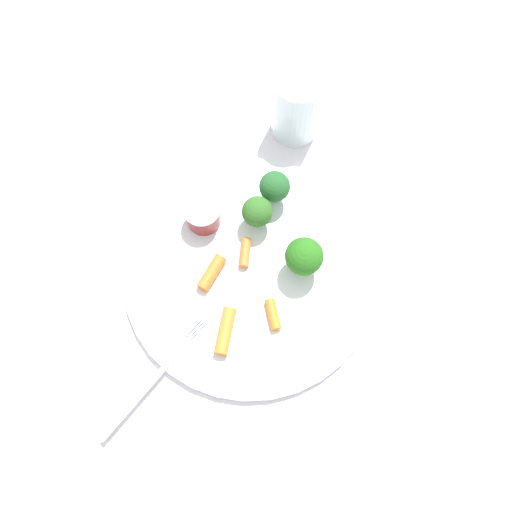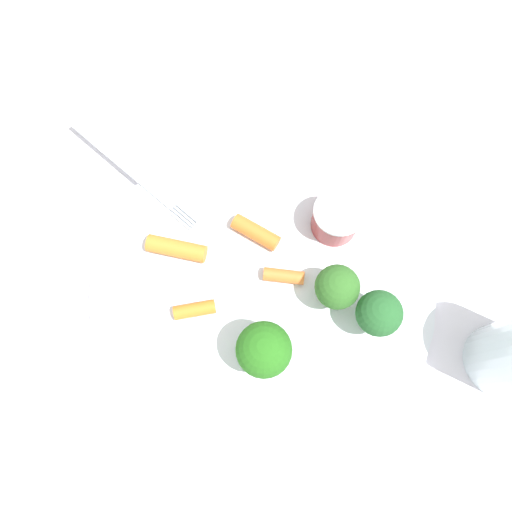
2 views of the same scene
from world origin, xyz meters
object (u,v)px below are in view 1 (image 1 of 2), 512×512
(sauce_cup, at_px, (203,215))
(carrot_stick_3, at_px, (225,331))
(carrot_stick_0, at_px, (212,273))
(carrot_stick_1, at_px, (273,314))
(drinking_glass, at_px, (297,106))
(fork, at_px, (157,376))
(plate, at_px, (251,270))
(broccoli_floret_1, at_px, (275,187))
(broccoli_floret_2, at_px, (257,212))
(carrot_stick_2, at_px, (245,253))
(broccoli_floret_0, at_px, (304,256))

(sauce_cup, height_order, carrot_stick_3, sauce_cup)
(carrot_stick_0, xyz_separation_m, carrot_stick_1, (0.09, -0.03, -0.00))
(drinking_glass, bearing_deg, fork, -101.94)
(plate, xyz_separation_m, carrot_stick_1, (0.04, -0.05, 0.01))
(fork, height_order, drinking_glass, drinking_glass)
(carrot_stick_0, distance_m, drinking_glass, 0.25)
(broccoli_floret_1, relative_size, drinking_glass, 0.54)
(plate, relative_size, carrot_stick_3, 5.78)
(carrot_stick_0, relative_size, carrot_stick_3, 0.84)
(plate, xyz_separation_m, carrot_stick_0, (-0.04, -0.02, 0.01))
(sauce_cup, bearing_deg, drinking_glass, 64.88)
(broccoli_floret_2, bearing_deg, broccoli_floret_1, 71.33)
(carrot_stick_0, xyz_separation_m, drinking_glass, (0.05, 0.24, 0.03))
(carrot_stick_2, relative_size, carrot_stick_3, 0.67)
(carrot_stick_1, bearing_deg, carrot_stick_0, 159.13)
(carrot_stick_2, distance_m, drinking_glass, 0.21)
(plate, bearing_deg, carrot_stick_0, -156.99)
(plate, height_order, carrot_stick_2, carrot_stick_2)
(broccoli_floret_0, distance_m, drinking_glass, 0.21)
(plate, distance_m, drinking_glass, 0.23)
(carrot_stick_1, height_order, carrot_stick_2, same)
(broccoli_floret_0, relative_size, carrot_stick_2, 1.64)
(carrot_stick_1, bearing_deg, fork, -138.04)
(carrot_stick_1, relative_size, fork, 0.23)
(sauce_cup, xyz_separation_m, carrot_stick_3, (0.07, -0.14, -0.01))
(broccoli_floret_0, xyz_separation_m, fork, (-0.13, -0.17, -0.04))
(plate, xyz_separation_m, broccoli_floret_0, (0.06, 0.02, 0.04))
(broccoli_floret_1, height_order, carrot_stick_0, broccoli_floret_1)
(broccoli_floret_2, relative_size, carrot_stick_1, 1.39)
(sauce_cup, height_order, carrot_stick_1, sauce_cup)
(sauce_cup, relative_size, carrot_stick_1, 1.25)
(carrot_stick_2, distance_m, carrot_stick_3, 0.10)
(sauce_cup, height_order, broccoli_floret_2, broccoli_floret_2)
(broccoli_floret_2, relative_size, carrot_stick_3, 0.93)
(carrot_stick_0, relative_size, drinking_glass, 0.47)
(broccoli_floret_1, bearing_deg, drinking_glass, 89.29)
(broccoli_floret_0, bearing_deg, broccoli_floret_1, 123.32)
(plate, height_order, broccoli_floret_1, broccoli_floret_1)
(carrot_stick_1, height_order, fork, carrot_stick_1)
(broccoli_floret_1, height_order, carrot_stick_1, broccoli_floret_1)
(broccoli_floret_1, distance_m, fork, 0.27)
(plate, xyz_separation_m, carrot_stick_3, (-0.01, -0.09, 0.01))
(carrot_stick_0, distance_m, carrot_stick_2, 0.05)
(sauce_cup, bearing_deg, broccoli_floret_2, 11.73)
(plate, relative_size, sauce_cup, 6.92)
(fork, xyz_separation_m, drinking_glass, (0.08, 0.38, 0.04))
(carrot_stick_0, xyz_separation_m, fork, (-0.03, -0.13, -0.01))
(carrot_stick_2, bearing_deg, carrot_stick_3, -88.79)
(broccoli_floret_2, height_order, carrot_stick_3, broccoli_floret_2)
(broccoli_floret_0, relative_size, carrot_stick_0, 1.31)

